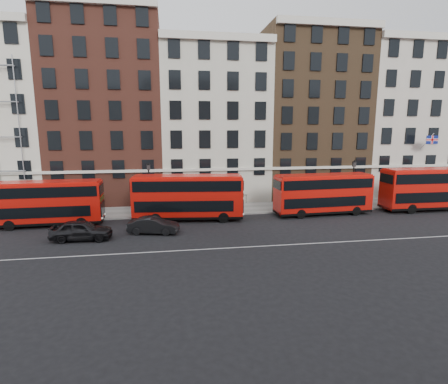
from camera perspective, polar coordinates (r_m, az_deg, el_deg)
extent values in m
plane|color=black|center=(28.75, 2.93, -7.65)|extent=(120.00, 120.00, 0.00)
cube|color=gray|center=(38.68, -0.29, -2.77)|extent=(80.00, 5.00, 0.15)
cube|color=gray|center=(36.28, 0.31, -3.66)|extent=(80.00, 0.30, 0.16)
cube|color=white|center=(26.90, 3.82, -8.94)|extent=(70.00, 0.12, 0.01)
cube|color=brown|center=(45.32, -18.47, 12.55)|extent=(12.80, 10.00, 22.00)
cube|color=#AFAC9A|center=(45.09, -1.78, 11.18)|extent=(12.80, 10.00, 19.00)
cube|color=beige|center=(41.04, -0.84, 24.09)|extent=(12.80, 0.50, 0.80)
cube|color=brown|center=(48.43, 13.76, 12.02)|extent=(12.80, 10.00, 21.00)
cube|color=beige|center=(45.14, 17.19, 25.01)|extent=(12.80, 0.50, 0.80)
cube|color=#B1A999|center=(54.62, 26.43, 10.51)|extent=(12.80, 10.00, 20.00)
cube|color=beige|center=(51.51, 30.95, 21.00)|extent=(12.80, 0.50, 0.80)
cube|color=red|center=(35.79, -27.10, -1.58)|extent=(9.88, 2.53, 3.70)
cube|color=black|center=(36.16, -26.87, -4.28)|extent=(9.88, 2.57, 0.22)
cube|color=black|center=(36.00, -27.44, -2.58)|extent=(8.75, 2.59, 0.98)
cube|color=black|center=(35.59, -27.25, 0.23)|extent=(9.50, 2.60, 0.94)
cube|color=red|center=(35.48, -27.35, 1.42)|extent=(9.59, 2.34, 0.17)
cube|color=black|center=(34.80, -19.18, -2.54)|extent=(0.12, 2.06, 1.22)
cube|color=black|center=(34.60, -19.27, -0.92)|extent=(0.11, 1.78, 0.39)
cylinder|color=black|center=(34.36, -22.26, -4.59)|extent=(0.94, 0.28, 0.94)
cylinder|color=black|center=(36.35, -21.59, -3.75)|extent=(0.94, 0.28, 0.94)
cylinder|color=black|center=(36.12, -31.62, -4.68)|extent=(0.94, 0.28, 0.94)
cylinder|color=black|center=(38.02, -30.49, -3.88)|extent=(0.94, 0.28, 0.94)
cube|color=red|center=(34.01, -5.91, -0.79)|extent=(10.71, 3.63, 3.95)
cube|color=black|center=(34.42, -5.85, -3.82)|extent=(10.71, 3.67, 0.24)
cube|color=black|center=(34.17, -6.39, -1.91)|extent=(9.53, 3.58, 1.05)
cube|color=black|center=(33.79, -5.95, 1.24)|extent=(10.32, 3.66, 1.00)
cube|color=red|center=(33.68, -5.97, 2.59)|extent=(10.39, 3.40, 0.18)
cube|color=black|center=(34.29, 2.98, -1.98)|extent=(0.32, 2.20, 1.30)
cube|color=black|center=(34.08, 3.00, -0.23)|extent=(0.29, 1.90, 0.42)
cylinder|color=black|center=(33.31, -0.08, -4.20)|extent=(1.02, 0.39, 1.00)
cylinder|color=black|center=(35.48, -0.26, -3.28)|extent=(1.02, 0.39, 1.00)
cylinder|color=black|center=(33.63, -11.07, -4.26)|extent=(1.02, 0.39, 1.00)
cylinder|color=black|center=(35.78, -10.57, -3.35)|extent=(1.02, 0.39, 1.00)
cube|color=red|center=(37.42, 15.86, -0.28)|extent=(10.13, 2.92, 3.77)
cube|color=black|center=(37.78, 15.73, -2.91)|extent=(10.13, 2.95, 0.23)
cube|color=black|center=(37.41, 15.43, -1.26)|extent=(8.99, 2.93, 1.00)
cube|color=black|center=(37.23, 15.95, 1.49)|extent=(9.75, 2.97, 0.95)
cube|color=red|center=(37.13, 16.01, 2.65)|extent=(9.83, 2.71, 0.17)
cube|color=black|center=(40.15, 22.19, -1.02)|extent=(0.19, 2.10, 1.24)
cube|color=black|center=(39.98, 22.29, 0.41)|extent=(0.17, 1.81, 0.40)
cylinder|color=black|center=(38.50, 20.75, -2.91)|extent=(0.97, 0.32, 0.95)
cylinder|color=black|center=(40.26, 19.12, -2.25)|extent=(0.97, 0.32, 0.95)
cylinder|color=black|center=(35.60, 12.44, -3.53)|extent=(0.97, 0.32, 0.95)
cylinder|color=black|center=(37.49, 11.10, -2.77)|extent=(0.97, 0.32, 0.95)
cube|color=red|center=(44.16, 30.86, 0.49)|extent=(10.97, 2.72, 4.11)
cube|color=black|center=(44.49, 30.62, -1.96)|extent=(10.97, 2.76, 0.25)
cube|color=black|center=(44.07, 30.46, -0.42)|extent=(9.72, 2.79, 1.09)
cube|color=black|center=(43.99, 31.01, 2.13)|extent=(10.55, 2.80, 1.04)
cube|color=red|center=(43.90, 31.11, 3.21)|extent=(10.65, 2.51, 0.19)
cylinder|color=black|center=(41.68, 28.28, -2.45)|extent=(1.04, 0.30, 1.04)
cylinder|color=black|center=(43.52, 26.47, -1.80)|extent=(1.04, 0.30, 1.04)
imported|color=black|center=(30.49, -22.26, -5.78)|extent=(4.87, 2.16, 1.63)
imported|color=black|center=(30.57, -11.43, -5.36)|extent=(4.51, 2.40, 1.41)
cylinder|color=black|center=(36.51, -12.08, 0.00)|extent=(0.14, 0.14, 4.60)
cylinder|color=black|center=(36.92, -11.97, -3.05)|extent=(0.32, 0.32, 0.60)
cube|color=#262626|center=(36.15, -12.24, 3.98)|extent=(0.32, 0.32, 0.55)
cone|color=black|center=(36.11, -12.26, 4.53)|extent=(0.44, 0.44, 0.25)
cylinder|color=black|center=(41.13, 20.26, 0.74)|extent=(0.14, 0.14, 4.60)
cylinder|color=black|center=(41.49, 20.08, -1.98)|extent=(0.32, 0.32, 0.60)
cube|color=#262626|center=(40.80, 20.48, 4.27)|extent=(0.32, 0.32, 0.55)
cone|color=black|center=(40.77, 20.51, 4.76)|extent=(0.44, 0.44, 0.25)
cylinder|color=black|center=(45.03, 27.79, -0.32)|extent=(0.12, 0.12, 2.60)
cube|color=black|center=(44.68, 28.08, 1.66)|extent=(0.25, 0.30, 0.75)
sphere|color=red|center=(44.51, 28.23, 1.91)|extent=(0.14, 0.14, 0.14)
sphere|color=#0C9919|center=(44.57, 28.18, 1.35)|extent=(0.14, 0.14, 0.14)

